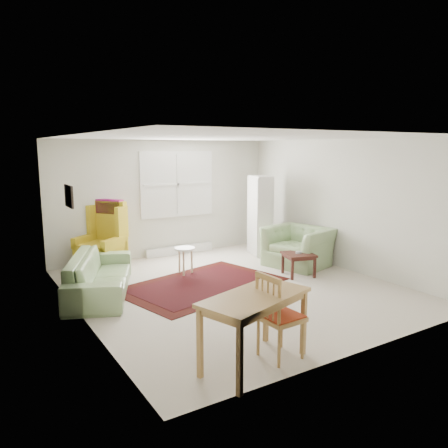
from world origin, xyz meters
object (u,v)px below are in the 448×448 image
sofa (100,267)px  wingback_chair (100,235)px  cabinet (260,216)px  desk (255,331)px  coffee_table (298,264)px  armchair (298,243)px  stool (185,261)px  desk_chair (281,315)px

sofa → wingback_chair: wingback_chair is taller
cabinet → desk: size_ratio=1.39×
coffee_table → desk: desk is taller
armchair → cabinet: size_ratio=0.69×
sofa → stool: bearing=-58.1°
wingback_chair → cabinet: size_ratio=0.77×
sofa → coffee_table: (3.39, -0.93, -0.23)m
coffee_table → desk_chair: bearing=-134.9°
cabinet → desk_chair: size_ratio=1.75×
coffee_table → stool: stool is taller
cabinet → coffee_table: bearing=-86.1°
sofa → armchair: armchair is taller
cabinet → stool: bearing=-149.9°
wingback_chair → desk: 4.72m
wingback_chair → stool: (1.23, -1.19, -0.41)m
cabinet → desk_chair: cabinet is taller
coffee_table → desk_chair: size_ratio=0.53×
cabinet → wingback_chair: bearing=-175.1°
stool → desk: (-0.93, -3.51, 0.14)m
coffee_table → desk: 3.54m
desk_chair → desk: bearing=86.9°
cabinet → desk: (-3.04, -4.02, -0.47)m
coffee_table → sofa: bearing=164.6°
stool → desk: size_ratio=0.41×
wingback_chair → stool: 1.76m
wingback_chair → coffee_table: size_ratio=2.55×
armchair → coffee_table: (-0.47, -0.55, -0.25)m
sofa → wingback_chair: 1.52m
stool → cabinet: (2.11, 0.51, 0.61)m
sofa → stool: size_ratio=4.23×
sofa → desk: bearing=-144.3°
desk → stool: bearing=75.1°
coffee_table → wingback_chair: bearing=141.2°
wingback_chair → coffee_table: wingback_chair is taller
cabinet → desk: bearing=-110.7°
wingback_chair → stool: wingback_chair is taller
coffee_table → desk_chair: 3.29m
armchair → stool: (-2.21, 0.64, -0.21)m
coffee_table → stool: bearing=145.6°
coffee_table → stool: 2.10m
sofa → desk: size_ratio=1.75×
armchair → cabinet: (-0.10, 1.15, 0.40)m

